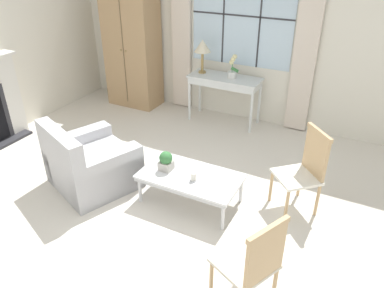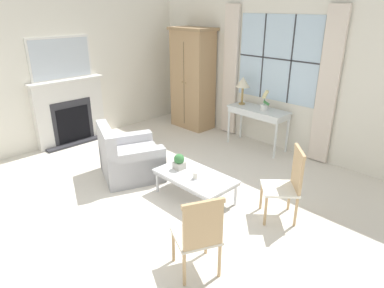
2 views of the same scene
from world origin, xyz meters
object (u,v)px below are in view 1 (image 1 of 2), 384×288
object	(u,v)px
accent_chair_wooden	(254,261)
coffee_table	(190,178)
potted_orchid	(233,69)
console_table	(225,82)
armchair_upholstered	(91,165)
armoire	(132,45)
pillar_candle	(194,177)
side_chair_wooden	(306,167)
potted_plant_small	(166,161)
table_lamp	(202,47)

from	to	relation	value
accent_chair_wooden	coffee_table	size ratio (longest dim) A/B	0.82
potted_orchid	accent_chair_wooden	xyz separation A→B (m)	(1.52, -3.29, -0.41)
console_table	armchair_upholstered	distance (m)	2.63
accent_chair_wooden	armoire	bearing A→B (deg)	136.31
potted_orchid	accent_chair_wooden	distance (m)	3.65
console_table	pillar_candle	bearing A→B (deg)	-75.31
potted_orchid	armchair_upholstered	distance (m)	2.72
side_chair_wooden	pillar_candle	world-z (taller)	side_chair_wooden
console_table	pillar_candle	size ratio (longest dim) A/B	10.52
coffee_table	potted_plant_small	world-z (taller)	potted_plant_small
accent_chair_wooden	potted_orchid	bearing A→B (deg)	114.83
console_table	potted_orchid	size ratio (longest dim) A/B	3.05
armchair_upholstered	side_chair_wooden	xyz separation A→B (m)	(2.44, 0.77, 0.26)
accent_chair_wooden	coffee_table	distance (m)	1.55
armchair_upholstered	coffee_table	distance (m)	1.29
armchair_upholstered	potted_plant_small	size ratio (longest dim) A/B	5.14
pillar_candle	armoire	bearing A→B (deg)	136.13
coffee_table	pillar_candle	world-z (taller)	pillar_candle
potted_plant_small	pillar_candle	size ratio (longest dim) A/B	2.12
console_table	potted_orchid	bearing A→B (deg)	3.52
armoire	side_chair_wooden	bearing A→B (deg)	-26.16
armchair_upholstered	pillar_candle	distance (m)	1.36
accent_chair_wooden	pillar_candle	distance (m)	1.43
console_table	table_lamp	size ratio (longest dim) A/B	2.15
side_chair_wooden	coffee_table	distance (m)	1.30
accent_chair_wooden	pillar_candle	world-z (taller)	accent_chair_wooden
table_lamp	pillar_candle	distance (m)	2.67
potted_plant_small	side_chair_wooden	bearing A→B (deg)	19.56
side_chair_wooden	potted_plant_small	distance (m)	1.58
side_chair_wooden	coffee_table	world-z (taller)	side_chair_wooden
armoire	accent_chair_wooden	bearing A→B (deg)	-43.69
armchair_upholstered	potted_plant_small	distance (m)	1.00
accent_chair_wooden	potted_plant_small	xyz separation A→B (m)	(-1.43, 1.03, -0.04)
potted_orchid	potted_plant_small	distance (m)	2.31
side_chair_wooden	accent_chair_wooden	xyz separation A→B (m)	(-0.06, -1.56, -0.02)
side_chair_wooden	coffee_table	size ratio (longest dim) A/B	0.85
console_table	armchair_upholstered	bearing A→B (deg)	-106.53
table_lamp	coffee_table	xyz separation A→B (m)	(0.95, -2.26, -0.88)
potted_orchid	console_table	bearing A→B (deg)	-176.48
table_lamp	pillar_candle	xyz separation A→B (m)	(1.03, -2.34, -0.80)
table_lamp	potted_orchid	world-z (taller)	table_lamp
side_chair_wooden	accent_chair_wooden	bearing A→B (deg)	-92.26
potted_plant_small	console_table	bearing A→B (deg)	95.47
potted_orchid	accent_chair_wooden	bearing A→B (deg)	-65.17
coffee_table	potted_plant_small	size ratio (longest dim) A/B	4.90
accent_chair_wooden	table_lamp	bearing A→B (deg)	121.98
side_chair_wooden	pillar_candle	xyz separation A→B (m)	(-1.10, -0.58, -0.13)
side_chair_wooden	console_table	bearing A→B (deg)	134.65
coffee_table	table_lamp	bearing A→B (deg)	112.83
table_lamp	coffee_table	distance (m)	2.61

